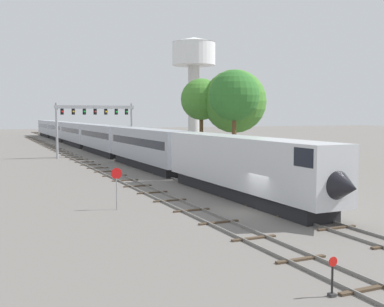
{
  "coord_description": "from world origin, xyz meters",
  "views": [
    {
      "loc": [
        -16.42,
        -26.98,
        6.49
      ],
      "look_at": [
        1.0,
        12.0,
        3.0
      ],
      "focal_mm": 44.52,
      "sensor_mm": 36.0,
      "label": 1
    }
  ],
  "objects_px": {
    "passenger_train": "(87,135)",
    "trackside_tree_mid": "(201,100)",
    "stop_sign": "(117,183)",
    "switch_stand": "(332,282)",
    "signal_gantry": "(95,117)",
    "water_tower": "(194,60)",
    "trackside_tree_right": "(235,101)",
    "trackside_tree_left": "(234,96)"
  },
  "relations": [
    {
      "from": "stop_sign",
      "to": "trackside_tree_mid",
      "type": "relative_size",
      "value": 0.25
    },
    {
      "from": "signal_gantry",
      "to": "water_tower",
      "type": "xyz_separation_m",
      "value": [
        29.03,
        27.84,
        12.87
      ]
    },
    {
      "from": "water_tower",
      "to": "switch_stand",
      "type": "height_order",
      "value": "water_tower"
    },
    {
      "from": "trackside_tree_mid",
      "to": "trackside_tree_right",
      "type": "relative_size",
      "value": 0.91
    },
    {
      "from": "switch_stand",
      "to": "trackside_tree_right",
      "type": "height_order",
      "value": "trackside_tree_right"
    },
    {
      "from": "trackside_tree_mid",
      "to": "stop_sign",
      "type": "bearing_deg",
      "value": -124.23
    },
    {
      "from": "passenger_train",
      "to": "trackside_tree_left",
      "type": "relative_size",
      "value": 11.41
    },
    {
      "from": "signal_gantry",
      "to": "trackside_tree_mid",
      "type": "height_order",
      "value": "trackside_tree_mid"
    },
    {
      "from": "signal_gantry",
      "to": "trackside_tree_mid",
      "type": "relative_size",
      "value": 1.04
    },
    {
      "from": "water_tower",
      "to": "trackside_tree_left",
      "type": "xyz_separation_m",
      "value": [
        -16.12,
        -48.01,
        -10.15
      ]
    },
    {
      "from": "switch_stand",
      "to": "passenger_train",
      "type": "bearing_deg",
      "value": 84.69
    },
    {
      "from": "trackside_tree_mid",
      "to": "trackside_tree_right",
      "type": "distance_m",
      "value": 4.78
    },
    {
      "from": "switch_stand",
      "to": "trackside_tree_left",
      "type": "xyz_separation_m",
      "value": [
        17.76,
        39.13,
        8.3
      ]
    },
    {
      "from": "trackside_tree_left",
      "to": "trackside_tree_right",
      "type": "distance_m",
      "value": 8.14
    },
    {
      "from": "passenger_train",
      "to": "trackside_tree_right",
      "type": "bearing_deg",
      "value": -64.05
    },
    {
      "from": "passenger_train",
      "to": "switch_stand",
      "type": "distance_m",
      "value": 76.69
    },
    {
      "from": "water_tower",
      "to": "trackside_tree_mid",
      "type": "height_order",
      "value": "water_tower"
    },
    {
      "from": "signal_gantry",
      "to": "stop_sign",
      "type": "xyz_separation_m",
      "value": [
        -7.75,
        -40.88,
        -4.23
      ]
    },
    {
      "from": "trackside_tree_left",
      "to": "water_tower",
      "type": "bearing_deg",
      "value": 71.44
    },
    {
      "from": "water_tower",
      "to": "trackside_tree_right",
      "type": "bearing_deg",
      "value": -106.48
    },
    {
      "from": "stop_sign",
      "to": "trackside_tree_right",
      "type": "bearing_deg",
      "value": 48.39
    },
    {
      "from": "switch_stand",
      "to": "trackside_tree_right",
      "type": "distance_m",
      "value": 51.66
    },
    {
      "from": "trackside_tree_right",
      "to": "switch_stand",
      "type": "bearing_deg",
      "value": -115.23
    },
    {
      "from": "stop_sign",
      "to": "trackside_tree_mid",
      "type": "xyz_separation_m",
      "value": [
        20.72,
        30.45,
        6.76
      ]
    },
    {
      "from": "switch_stand",
      "to": "trackside_tree_mid",
      "type": "bearing_deg",
      "value": 69.97
    },
    {
      "from": "passenger_train",
      "to": "water_tower",
      "type": "height_order",
      "value": "water_tower"
    },
    {
      "from": "signal_gantry",
      "to": "water_tower",
      "type": "height_order",
      "value": "water_tower"
    },
    {
      "from": "passenger_train",
      "to": "switch_stand",
      "type": "bearing_deg",
      "value": -95.31
    },
    {
      "from": "signal_gantry",
      "to": "trackside_tree_left",
      "type": "bearing_deg",
      "value": -57.37
    },
    {
      "from": "switch_stand",
      "to": "trackside_tree_mid",
      "type": "distance_m",
      "value": 52.65
    },
    {
      "from": "passenger_train",
      "to": "trackside_tree_right",
      "type": "relative_size",
      "value": 10.67
    },
    {
      "from": "passenger_train",
      "to": "trackside_tree_mid",
      "type": "bearing_deg",
      "value": -68.68
    },
    {
      "from": "trackside_tree_mid",
      "to": "switch_stand",
      "type": "bearing_deg",
      "value": -110.03
    },
    {
      "from": "signal_gantry",
      "to": "switch_stand",
      "type": "distance_m",
      "value": 59.75
    },
    {
      "from": "trackside_tree_left",
      "to": "trackside_tree_right",
      "type": "relative_size",
      "value": 0.93
    },
    {
      "from": "passenger_train",
      "to": "switch_stand",
      "type": "height_order",
      "value": "passenger_train"
    },
    {
      "from": "trackside_tree_right",
      "to": "signal_gantry",
      "type": "bearing_deg",
      "value": 142.25
    },
    {
      "from": "water_tower",
      "to": "switch_stand",
      "type": "relative_size",
      "value": 16.49
    },
    {
      "from": "water_tower",
      "to": "passenger_train",
      "type": "bearing_deg",
      "value": -158.03
    },
    {
      "from": "stop_sign",
      "to": "trackside_tree_right",
      "type": "height_order",
      "value": "trackside_tree_right"
    },
    {
      "from": "signal_gantry",
      "to": "stop_sign",
      "type": "distance_m",
      "value": 41.82
    },
    {
      "from": "water_tower",
      "to": "trackside_tree_left",
      "type": "bearing_deg",
      "value": -108.56
    }
  ]
}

